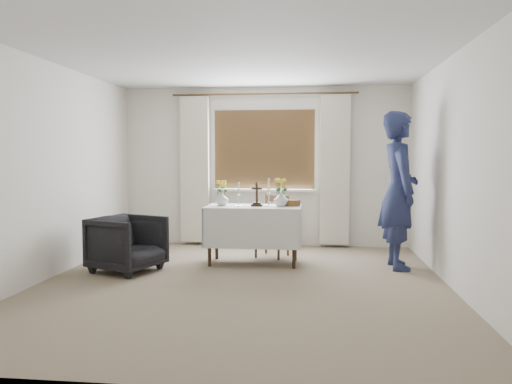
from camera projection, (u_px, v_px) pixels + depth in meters
ground at (242, 284)px, 5.51m from camera, size 5.00×5.00×0.00m
altar_table at (254, 235)px, 6.55m from camera, size 1.24×0.64×0.76m
wooden_chair at (272, 226)px, 7.00m from camera, size 0.51×0.51×0.87m
armchair at (127, 244)px, 6.10m from camera, size 0.97×0.96×0.69m
person at (399, 190)px, 6.25m from camera, size 0.53×0.76×1.97m
radiator at (264, 227)px, 7.89m from camera, size 1.10×0.10×0.60m
wooden_cross at (257, 194)px, 6.49m from camera, size 0.15×0.11×0.31m
candlestick_left at (239, 194)px, 6.51m from camera, size 0.12×0.12×0.31m
candlestick_right at (269, 192)px, 6.48m from camera, size 0.11×0.11×0.36m
flower_vase_left at (222, 199)px, 6.59m from camera, size 0.20×0.20×0.17m
flower_vase_right at (281, 199)px, 6.47m from camera, size 0.20×0.20×0.19m
wicker_basket at (292, 203)px, 6.54m from camera, size 0.29×0.29×0.08m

